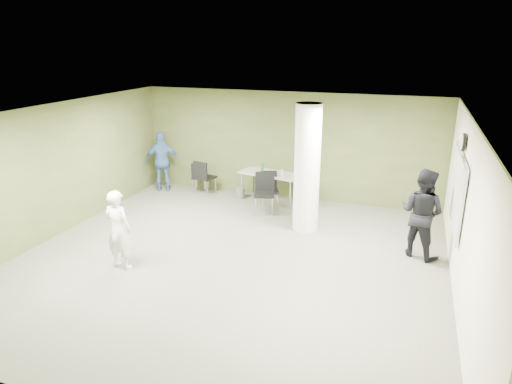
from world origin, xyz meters
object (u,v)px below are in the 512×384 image
at_px(woman_white, 118,230).
at_px(folding_table, 270,175).
at_px(man_black, 422,213).
at_px(man_blue, 163,162).
at_px(chair_back_left, 203,175).

bearing_deg(woman_white, folding_table, -104.00).
relative_size(woman_white, man_black, 0.85).
distance_m(folding_table, man_black, 4.27).
distance_m(folding_table, man_blue, 3.10).
bearing_deg(man_black, folding_table, -2.28).
relative_size(folding_table, woman_white, 1.13).
bearing_deg(woman_white, chair_back_left, -80.60).
bearing_deg(chair_back_left, folding_table, -164.07).
relative_size(chair_back_left, man_black, 0.54).
bearing_deg(chair_back_left, woman_white, 107.02).
bearing_deg(folding_table, chair_back_left, -164.32).
xyz_separation_m(chair_back_left, woman_white, (0.37, -4.34, 0.20)).
xyz_separation_m(chair_back_left, man_black, (5.57, -2.00, 0.33)).
height_order(chair_back_left, woman_white, woman_white).
xyz_separation_m(woman_white, man_black, (5.20, 2.35, 0.13)).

